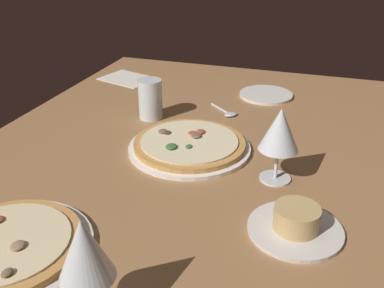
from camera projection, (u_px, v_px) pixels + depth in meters
The scene contains 10 objects.
dining_table at pixel (195, 169), 99.97cm from camera, with size 150.00×110.00×4.00cm, color #996B42.
pizza_main at pixel (189, 145), 103.85cm from camera, with size 29.56×29.56×3.35cm.
pizza_side at pixel (6, 247), 70.83cm from camera, with size 28.15×28.15×3.37cm.
ramekin_on_saucer at pixel (296, 223), 75.65cm from camera, with size 16.88×16.88×5.02cm.
wine_glass_far at pixel (280, 131), 87.08cm from camera, with size 8.35×8.35×16.31cm.
wine_glass_near at pixel (82, 251), 55.06cm from camera, with size 7.61×7.61×16.34cm.
water_glass at pixel (150, 101), 119.55cm from camera, with size 6.65×6.65×11.11cm.
side_plate at pixel (266, 95), 136.92cm from camera, with size 16.75×16.75×0.90cm, color silver.
paper_menu at pixel (128, 79), 152.18cm from camera, with size 13.22×17.92×0.30cm, color silver.
spoon at pixel (228, 113), 123.69cm from camera, with size 9.05×10.02×1.00cm.
Camera 1 is at (82.39, 26.35, 52.45)cm, focal length 40.27 mm.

